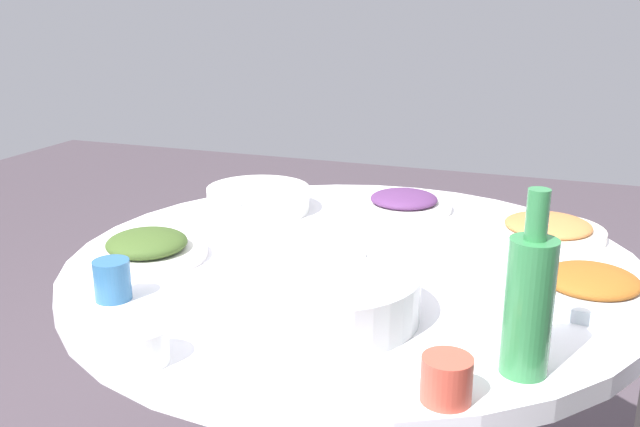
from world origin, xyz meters
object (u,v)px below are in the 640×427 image
Objects in this scene: soup_bowl at (258,200)px; dish_eggplant at (404,202)px; dish_greens at (147,248)px; dish_stirfry at (591,286)px; rice_bowl at (329,293)px; tea_cup_near at (112,280)px; green_bottle at (529,302)px; dish_tofu_braise at (548,229)px; tea_cup_far at (142,345)px; round_dining_table at (353,319)px; tea_cup_side at (447,379)px.

dish_eggplant is at bearing 112.11° from soup_bowl.
dish_greens is 0.84m from dish_stirfry.
dish_eggplant is (-0.63, -0.03, -0.02)m from rice_bowl.
tea_cup_near is (0.19, 0.06, 0.01)m from dish_greens.
tea_cup_near is (-0.01, -0.68, -0.07)m from green_bottle.
dish_tofu_braise is 0.92m from tea_cup_far.
round_dining_table is 14.69× the size of tea_cup_far.
soup_bowl is at bearing -67.89° from dish_eggplant.
green_bottle is at bearing 74.62° from dish_greens.
soup_bowl is 0.67m from dish_tofu_braise.
tea_cup_far is (0.17, 0.17, -0.01)m from tea_cup_near.
green_bottle reaches higher than dish_greens.
dish_stirfry is (-0.10, 0.83, -0.00)m from dish_greens.
dish_tofu_braise is 0.36m from dish_eggplant.
tea_cup_side is (0.18, 0.22, -0.01)m from rice_bowl.
green_bottle is at bearing 107.18° from tea_cup_far.
round_dining_table is 0.55m from tea_cup_far.
dish_tofu_braise is at bearing 118.55° from dish_greens.
dish_stirfry is at bearing 156.90° from tea_cup_side.
rice_bowl is 0.61m from soup_bowl.
dish_tofu_braise is at bearing 146.18° from tea_cup_far.
round_dining_table is 4.70× the size of dish_tofu_braise.
round_dining_table is 0.55m from tea_cup_side.
tea_cup_near is 0.61m from tea_cup_side.
soup_bowl is 3.51× the size of tea_cup_far.
tea_cup_side reaches higher than soup_bowl.
tea_cup_side is at bearing 64.51° from dish_greens.
rice_bowl reaches higher than soup_bowl.
soup_bowl reaches higher than dish_tofu_braise.
green_bottle is (0.61, -0.00, 0.09)m from dish_tofu_braise.
dish_greens is 1.02× the size of dish_eggplant.
tea_cup_side is (0.31, 0.65, 0.01)m from dish_greens.
green_bottle is 0.69m from tea_cup_near.
rice_bowl is 1.26× the size of dish_eggplant.
dish_stirfry is 3.52× the size of tea_cup_near.
tea_cup_near reaches higher than round_dining_table.
dish_greens is at bearing -105.38° from green_bottle.
round_dining_table is 4.18× the size of soup_bowl.
dish_stirfry reaches higher than dish_tofu_braise.
tea_cup_far is (0.50, -0.16, 0.16)m from round_dining_table.
tea_cup_far is (0.86, -0.17, 0.01)m from dish_eggplant.
dish_tofu_braise reaches higher than round_dining_table.
soup_bowl is 0.80m from dish_stirfry.
tea_cup_side is at bearing -23.10° from dish_stirfry.
round_dining_table is 0.47m from dish_tofu_braise.
dish_stirfry is (0.40, 0.43, 0.00)m from dish_eggplant.
tea_cup_far is 0.43m from tea_cup_side.
tea_cup_near reaches higher than dish_eggplant.
dish_tofu_braise is 0.32m from dish_stirfry.
round_dining_table is at bearing -171.17° from rice_bowl.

